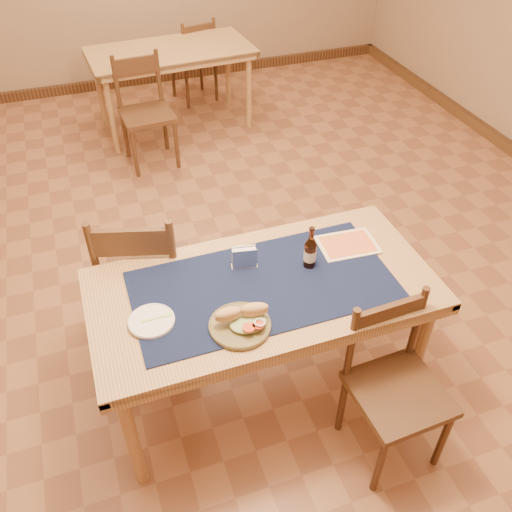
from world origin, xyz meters
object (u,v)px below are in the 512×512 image
object	(u,v)px
chair_main_far	(144,274)
sandwich_plate	(242,322)
main_table	(263,298)
back_table	(171,58)
chair_main_near	(395,384)
beer_bottle	(310,252)
napkin_holder	(244,258)

from	to	relation	value
chair_main_far	sandwich_plate	bearing A→B (deg)	-67.30
main_table	back_table	distance (m)	3.15
back_table	chair_main_far	size ratio (longest dim) A/B	1.54
chair_main_far	chair_main_near	world-z (taller)	chair_main_far
main_table	sandwich_plate	xyz separation A→B (m)	(-0.17, -0.21, 0.12)
chair_main_far	beer_bottle	xyz separation A→B (m)	(0.74, -0.49, 0.34)
back_table	napkin_holder	bearing A→B (deg)	-95.62
chair_main_far	sandwich_plate	xyz separation A→B (m)	(0.32, -0.76, 0.28)
back_table	napkin_holder	size ratio (longest dim) A/B	11.28
beer_bottle	napkin_holder	world-z (taller)	beer_bottle
main_table	chair_main_far	distance (m)	0.75
chair_main_near	chair_main_far	bearing A→B (deg)	131.77
back_table	napkin_holder	distance (m)	3.00
chair_main_near	back_table	bearing A→B (deg)	93.14
sandwich_plate	napkin_holder	bearing A→B (deg)	70.11
main_table	beer_bottle	distance (m)	0.31
chair_main_far	napkin_holder	world-z (taller)	chair_main_far
chair_main_near	sandwich_plate	bearing A→B (deg)	154.52
chair_main_near	main_table	bearing A→B (deg)	131.80
main_table	beer_bottle	size ratio (longest dim) A/B	7.10
chair_main_near	sandwich_plate	xyz separation A→B (m)	(-0.62, 0.30, 0.33)
napkin_holder	main_table	bearing A→B (deg)	-75.13
back_table	chair_main_near	bearing A→B (deg)	-86.86
back_table	beer_bottle	bearing A→B (deg)	-89.98
chair_main_far	beer_bottle	world-z (taller)	beer_bottle
back_table	napkin_holder	world-z (taller)	napkin_holder
beer_bottle	chair_main_far	bearing A→B (deg)	146.49
main_table	sandwich_plate	bearing A→B (deg)	-129.28
main_table	chair_main_near	size ratio (longest dim) A/B	1.85
beer_bottle	chair_main_near	bearing A→B (deg)	-70.51
chair_main_far	beer_bottle	size ratio (longest dim) A/B	4.28
main_table	chair_main_near	distance (m)	0.71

